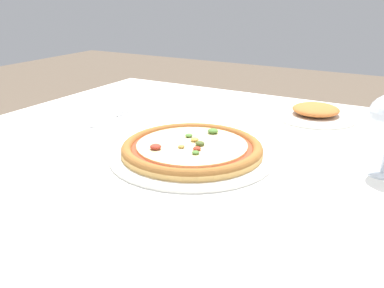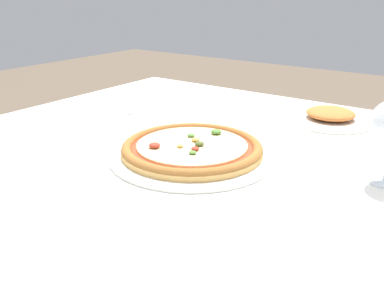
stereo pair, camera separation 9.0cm
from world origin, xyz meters
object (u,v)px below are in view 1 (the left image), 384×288
object	(u,v)px
dining_table	(244,192)
side_plate	(316,113)
fork	(111,118)
pizza_plate	(192,150)

from	to	relation	value
dining_table	side_plate	bearing A→B (deg)	84.12
side_plate	fork	bearing A→B (deg)	-149.65
pizza_plate	fork	distance (m)	0.36
dining_table	side_plate	distance (m)	0.41
pizza_plate	side_plate	bearing A→B (deg)	70.00
dining_table	side_plate	size ratio (longest dim) A/B	6.76
pizza_plate	side_plate	world-z (taller)	pizza_plate
pizza_plate	fork	world-z (taller)	pizza_plate
dining_table	pizza_plate	world-z (taller)	pizza_plate
dining_table	pizza_plate	distance (m)	0.14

